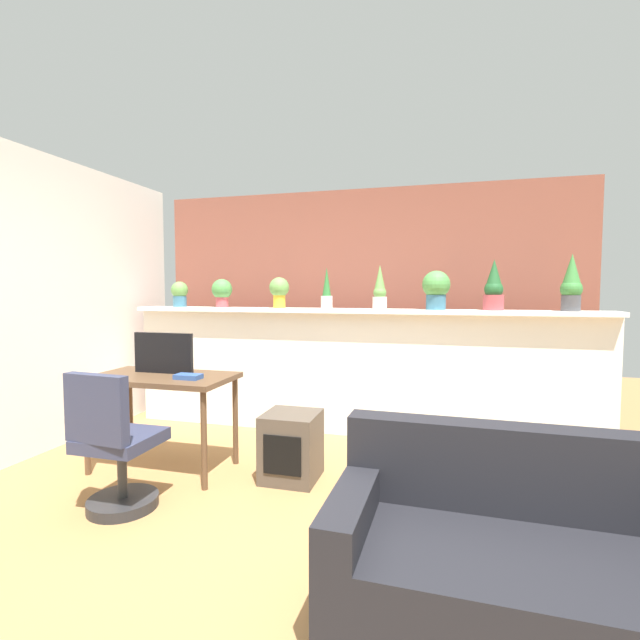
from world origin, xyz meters
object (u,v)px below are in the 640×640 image
Objects in this scene: potted_plant_1 at (222,291)px; potted_plant_4 at (380,290)px; potted_plant_7 at (571,284)px; desk at (162,386)px; potted_plant_5 at (436,288)px; side_cube_shelf at (291,446)px; potted_plant_3 at (327,291)px; potted_plant_0 at (180,293)px; potted_plant_2 at (279,290)px; tv_monitor at (164,353)px; office_chair at (115,452)px; couch at (525,570)px; potted_plant_6 at (494,288)px; book_on_desk at (188,377)px.

potted_plant_1 is 1.66m from potted_plant_4.
desk is at bearing -159.18° from potted_plant_7.
side_cube_shelf is (-1.01, -1.13, -1.18)m from potted_plant_5.
potted_plant_3 is 1.12× the size of potted_plant_5.
potted_plant_0 is 1.64m from potted_plant_3.
potted_plant_7 is (2.64, -0.04, 0.05)m from potted_plant_2.
tv_monitor is 0.56× the size of office_chair.
potted_plant_2 reaches higher than desk.
potted_plant_1 is at bearing 179.68° from potted_plant_2.
potted_plant_4 is 0.26× the size of couch.
potted_plant_4 reaches higher than potted_plant_5.
potted_plant_6 is 3.26m from office_chair.
potted_plant_2 is 0.77× the size of potted_plant_3.
side_cube_shelf is at bearing 40.13° from office_chair.
potted_plant_4 reaches higher than office_chair.
desk is at bearing 163.57° from book_on_desk.
potted_plant_3 reaches higher than tv_monitor.
potted_plant_1 is 0.58× the size of tv_monitor.
potted_plant_1 reaches higher than tv_monitor.
potted_plant_1 is at bearing 179.17° from potted_plant_7.
potted_plant_6 is (0.49, 0.01, 0.00)m from potted_plant_5.
potted_plant_1 is 0.96× the size of potted_plant_2.
potted_plant_1 is 0.83× the size of potted_plant_5.
potted_plant_6 is 2.87m from tv_monitor.
tv_monitor reaches higher than desk.
office_chair is at bearing -141.67° from potted_plant_6.
potted_plant_5 is 2.90m from office_chair.
couch is (2.17, -1.05, -0.49)m from book_on_desk.
potted_plant_1 is at bearing 94.17° from tv_monitor.
potted_plant_4 reaches higher than desk.
potted_plant_3 is 0.25× the size of couch.
book_on_desk is at bearing -134.76° from potted_plant_4.
book_on_desk is at bearing -119.72° from potted_plant_3.
potted_plant_5 is 0.73× the size of potted_plant_7.
book_on_desk is (-0.75, -0.16, 0.52)m from side_cube_shelf.
potted_plant_2 is 0.20× the size of couch.
potted_plant_6 is at bearing 37.18° from side_cube_shelf.
side_cube_shelf is at bearing -65.89° from potted_plant_2.
potted_plant_1 is 3.68m from couch.
office_chair is at bearing -68.97° from potted_plant_0.
potted_plant_3 is 1.62m from book_on_desk.
potted_plant_2 is 1.49m from book_on_desk.
potted_plant_0 is 1.72m from book_on_desk.
desk is (-2.05, -1.22, -0.77)m from potted_plant_5.
side_cube_shelf is at bearing 0.05° from tv_monitor.
potted_plant_5 is at bearing 0.44° from potted_plant_3.
potted_plant_2 is 1.73m from side_cube_shelf.
couch reaches higher than side_cube_shelf.
potted_plant_5 reaches higher than potted_plant_1.
potted_plant_0 is at bearing 178.39° from potted_plant_4.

